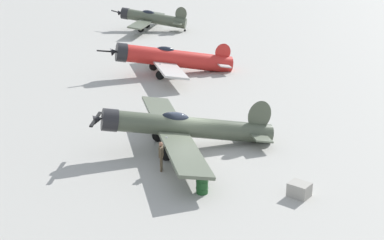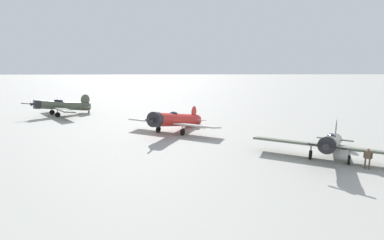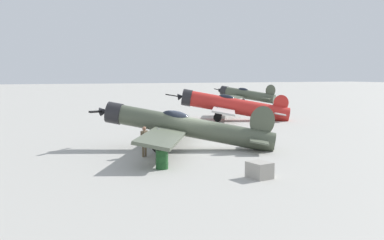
% 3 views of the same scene
% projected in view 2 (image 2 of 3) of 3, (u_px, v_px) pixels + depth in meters
% --- Properties ---
extents(ground_plane, '(400.00, 400.00, 0.00)m').
position_uv_depth(ground_plane, '(331.00, 156.00, 28.24)').
color(ground_plane, '#A8A59E').
extents(airplane_foreground, '(10.80, 12.45, 3.04)m').
position_uv_depth(airplane_foreground, '(331.00, 143.00, 27.51)').
color(airplane_foreground, '#4C5442').
rests_on(airplane_foreground, ground_plane).
extents(airplane_mid_apron, '(11.49, 11.28, 3.40)m').
position_uv_depth(airplane_mid_apron, '(176.00, 120.00, 37.98)').
color(airplane_mid_apron, red).
rests_on(airplane_mid_apron, ground_plane).
extents(airplane_far_line, '(11.02, 9.31, 3.22)m').
position_uv_depth(airplane_far_line, '(61.00, 106.00, 49.81)').
color(airplane_far_line, '#4C5442').
rests_on(airplane_far_line, ground_plane).
extents(ground_crew_mechanic, '(0.49, 0.50, 1.70)m').
position_uv_depth(ground_crew_mechanic, '(368.00, 156.00, 24.68)').
color(ground_crew_mechanic, brown).
rests_on(ground_crew_mechanic, ground_plane).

